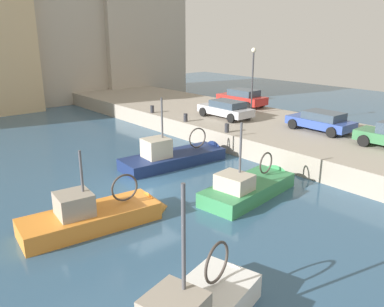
{
  "coord_description": "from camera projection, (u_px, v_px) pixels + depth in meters",
  "views": [
    {
      "loc": [
        -9.61,
        -14.55,
        7.2
      ],
      "look_at": [
        2.85,
        0.05,
        1.2
      ],
      "focal_mm": 36.81,
      "sensor_mm": 36.0,
      "label": 1
    }
  ],
  "objects": [
    {
      "name": "quay_wall",
      "position": [
        293.0,
        137.0,
        25.61
      ],
      "size": [
        9.0,
        56.0,
        1.2
      ],
      "primitive_type": "cube",
      "color": "#9E9384",
      "rests_on": "ground"
    },
    {
      "name": "fishing_boat_orange",
      "position": [
        100.0,
        222.0,
        15.24
      ],
      "size": [
        6.13,
        2.51,
        3.92
      ],
      "color": "orange",
      "rests_on": "ground"
    },
    {
      "name": "water_surface",
      "position": [
        147.0,
        189.0,
        18.66
      ],
      "size": [
        80.0,
        80.0,
        0.0
      ],
      "primitive_type": "plane",
      "color": "#335675",
      "rests_on": "ground"
    },
    {
      "name": "parked_car_red",
      "position": [
        242.0,
        98.0,
        32.51
      ],
      "size": [
        2.09,
        4.24,
        1.41
      ],
      "color": "red",
      "rests_on": "quay_wall"
    },
    {
      "name": "parked_car_silver",
      "position": [
        226.0,
        109.0,
        28.16
      ],
      "size": [
        1.94,
        4.19,
        1.26
      ],
      "color": "#B7B7BC",
      "rests_on": "quay_wall"
    },
    {
      "name": "quay_streetlamp",
      "position": [
        253.0,
        70.0,
        29.02
      ],
      "size": [
        0.36,
        0.36,
        4.83
      ],
      "color": "#38383D",
      "rests_on": "quay_wall"
    },
    {
      "name": "fishing_boat_navy",
      "position": [
        179.0,
        161.0,
        22.34
      ],
      "size": [
        6.94,
        2.6,
        4.74
      ],
      "color": "navy",
      "rests_on": "ground"
    },
    {
      "name": "mooring_bollard_south",
      "position": [
        227.0,
        128.0,
        24.23
      ],
      "size": [
        0.28,
        0.28,
        0.55
      ],
      "primitive_type": "cylinder",
      "color": "#2D2D33",
      "rests_on": "quay_wall"
    },
    {
      "name": "mooring_bollard_mid",
      "position": [
        186.0,
        118.0,
        27.13
      ],
      "size": [
        0.28,
        0.28,
        0.55
      ],
      "primitive_type": "cylinder",
      "color": "#2D2D33",
      "rests_on": "quay_wall"
    },
    {
      "name": "parked_car_blue",
      "position": [
        321.0,
        121.0,
        24.41
      ],
      "size": [
        2.07,
        4.13,
        1.24
      ],
      "color": "#334C9E",
      "rests_on": "quay_wall"
    },
    {
      "name": "fishing_boat_green",
      "position": [
        252.0,
        192.0,
        18.14
      ],
      "size": [
        5.99,
        2.55,
        4.42
      ],
      "color": "#388951",
      "rests_on": "ground"
    },
    {
      "name": "mooring_bollard_north",
      "position": [
        152.0,
        109.0,
        30.03
      ],
      "size": [
        0.28,
        0.28,
        0.55
      ],
      "primitive_type": "cylinder",
      "color": "#2D2D33",
      "rests_on": "quay_wall"
    }
  ]
}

